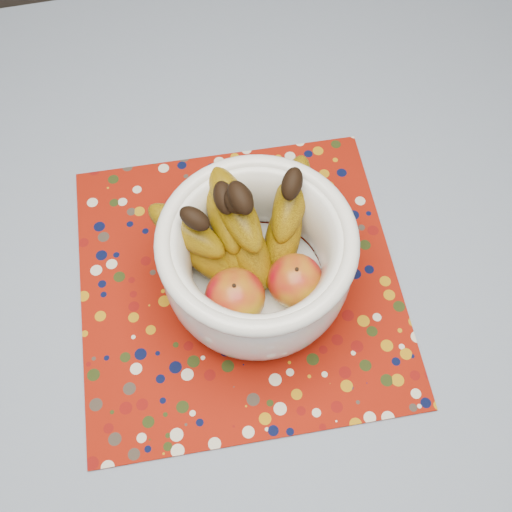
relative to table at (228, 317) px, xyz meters
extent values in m
plane|color=#2D2826|center=(0.00, 0.00, -0.67)|extent=(4.00, 4.00, 0.00)
cube|color=brown|center=(0.00, 0.00, 0.06)|extent=(1.20, 1.20, 0.04)
cylinder|color=brown|center=(0.53, 0.53, -0.32)|extent=(0.06, 0.06, 0.71)
cylinder|color=brown|center=(0.61, -0.05, -0.46)|extent=(0.04, 0.04, 0.43)
cylinder|color=brown|center=(0.64, 0.29, -0.46)|extent=(0.04, 0.04, 0.43)
cube|color=slate|center=(0.00, 0.00, 0.08)|extent=(1.32, 1.32, 0.01)
cube|color=maroon|center=(0.02, 0.02, 0.09)|extent=(0.47, 0.47, 0.00)
cylinder|color=white|center=(0.05, 0.00, 0.10)|extent=(0.13, 0.13, 0.01)
cylinder|color=white|center=(0.05, 0.00, 0.11)|extent=(0.18, 0.18, 0.01)
torus|color=white|center=(0.05, 0.00, 0.23)|extent=(0.25, 0.25, 0.02)
ellipsoid|color=maroon|center=(0.01, -0.03, 0.15)|extent=(0.08, 0.08, 0.07)
ellipsoid|color=maroon|center=(0.09, -0.03, 0.15)|extent=(0.07, 0.07, 0.07)
sphere|color=black|center=(0.03, 0.05, 0.25)|extent=(0.04, 0.04, 0.04)
camera|label=1|loc=(-0.03, -0.34, 0.87)|focal=42.00mm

